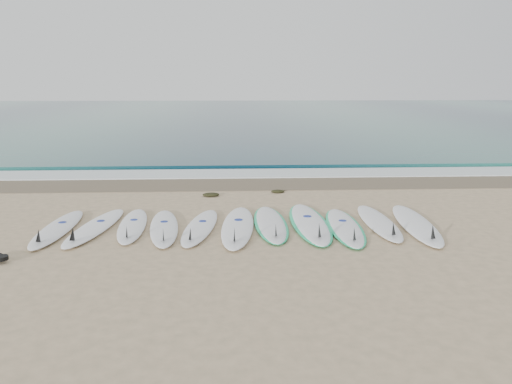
{
  "coord_description": "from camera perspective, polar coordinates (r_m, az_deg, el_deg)",
  "views": [
    {
      "loc": [
        -0.08,
        -8.88,
        2.69
      ],
      "look_at": [
        0.41,
        1.32,
        0.4
      ],
      "focal_mm": 35.0,
      "sensor_mm": 36.0,
      "label": 1
    }
  ],
  "objects": [
    {
      "name": "ground",
      "position": [
        9.28,
        -2.12,
        -4.22
      ],
      "size": [
        120.0,
        120.0,
        0.0
      ],
      "primitive_type": "plane",
      "color": "tan"
    },
    {
      "name": "ocean",
      "position": [
        41.47,
        -2.65,
        8.91
      ],
      "size": [
        120.0,
        55.0,
        0.03
      ],
      "primitive_type": "cube",
      "color": "#174A4D",
      "rests_on": "ground"
    },
    {
      "name": "wet_sand_band",
      "position": [
        13.25,
        -2.33,
        0.94
      ],
      "size": [
        120.0,
        1.8,
        0.01
      ],
      "primitive_type": "cube",
      "color": "brown",
      "rests_on": "ground"
    },
    {
      "name": "foam_band",
      "position": [
        14.63,
        -2.37,
        2.1
      ],
      "size": [
        120.0,
        1.4,
        0.04
      ],
      "primitive_type": "cube",
      "color": "silver",
      "rests_on": "ground"
    },
    {
      "name": "wave_crest",
      "position": [
        16.1,
        -2.41,
        3.18
      ],
      "size": [
        120.0,
        1.0,
        0.1
      ],
      "primitive_type": "cube",
      "color": "#174A4D",
      "rests_on": "ground"
    },
    {
      "name": "surfboard_0",
      "position": [
        9.78,
        -21.82,
        -3.91
      ],
      "size": [
        0.53,
        2.51,
        0.32
      ],
      "rotation": [
        0.0,
        0.0,
        -0.0
      ],
      "color": "silver",
      "rests_on": "ground"
    },
    {
      "name": "surfboard_1",
      "position": [
        9.64,
        -18.03,
        -3.85
      ],
      "size": [
        0.87,
        2.62,
        0.33
      ],
      "rotation": [
        0.0,
        0.0,
        -0.13
      ],
      "color": "white",
      "rests_on": "ground"
    },
    {
      "name": "surfboard_2",
      "position": [
        9.57,
        -13.96,
        -3.74
      ],
      "size": [
        0.69,
        2.41,
        0.3
      ],
      "rotation": [
        0.0,
        0.0,
        0.08
      ],
      "color": "white",
      "rests_on": "ground"
    },
    {
      "name": "surfboard_3",
      "position": [
        9.3,
        -10.47,
        -4.03
      ],
      "size": [
        0.81,
        2.51,
        0.32
      ],
      "rotation": [
        0.0,
        0.0,
        0.12
      ],
      "color": "white",
      "rests_on": "ground"
    },
    {
      "name": "surfboard_4",
      "position": [
        9.24,
        -6.46,
        -4.02
      ],
      "size": [
        0.81,
        2.49,
        0.31
      ],
      "rotation": [
        0.0,
        0.0,
        -0.12
      ],
      "color": "white",
      "rests_on": "ground"
    },
    {
      "name": "surfboard_5",
      "position": [
        9.19,
        -2.13,
        -3.98
      ],
      "size": [
        0.76,
        2.83,
        0.36
      ],
      "rotation": [
        0.0,
        0.0,
        -0.06
      ],
      "color": "white",
      "rests_on": "ground"
    },
    {
      "name": "surfboard_6",
      "position": [
        9.43,
        1.7,
        -3.62
      ],
      "size": [
        0.67,
        2.57,
        0.32
      ],
      "rotation": [
        0.0,
        0.0,
        0.02
      ],
      "color": "white",
      "rests_on": "ground"
    },
    {
      "name": "surfboard_7",
      "position": [
        9.5,
        6.17,
        -3.53
      ],
      "size": [
        0.71,
        2.88,
        0.36
      ],
      "rotation": [
        0.0,
        0.0,
        0.01
      ],
      "color": "white",
      "rests_on": "ground"
    },
    {
      "name": "surfboard_8",
      "position": [
        9.37,
        10.13,
        -3.94
      ],
      "size": [
        0.75,
        2.59,
        0.33
      ],
      "rotation": [
        0.0,
        0.0,
        -0.05
      ],
      "color": "white",
      "rests_on": "ground"
    },
    {
      "name": "surfboard_9",
      "position": [
        9.75,
        13.92,
        -3.4
      ],
      "size": [
        0.58,
        2.58,
        0.33
      ],
      "rotation": [
        0.0,
        0.0,
        -0.02
      ],
      "color": "white",
      "rests_on": "ground"
    },
    {
      "name": "surfboard_10",
      "position": [
        9.8,
        17.91,
        -3.53
      ],
      "size": [
        0.85,
        2.89,
        0.36
      ],
      "rotation": [
        0.0,
        0.0,
        -0.09
      ],
      "color": "white",
      "rests_on": "ground"
    },
    {
      "name": "seaweed_near",
      "position": [
        11.89,
        -5.17,
        -0.29
      ],
      "size": [
        0.4,
        0.31,
        0.08
      ],
      "primitive_type": "ellipsoid",
      "color": "black",
      "rests_on": "ground"
    },
    {
      "name": "seaweed_far",
      "position": [
        12.24,
        2.5,
        0.08
      ],
      "size": [
        0.33,
        0.26,
        0.06
      ],
      "primitive_type": "ellipsoid",
      "color": "black",
      "rests_on": "ground"
    }
  ]
}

